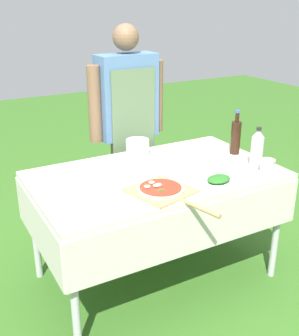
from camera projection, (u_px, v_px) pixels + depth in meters
ground_plane at (155, 275)px, 2.85m from camera, size 12.00×12.00×0.00m
prep_table at (156, 184)px, 2.60m from camera, size 1.51×0.89×0.75m
person_cook at (128, 118)px, 3.06m from camera, size 0.60×0.21×1.59m
pizza_on_peel at (163, 190)px, 2.30m from camera, size 0.38×0.59×0.05m
oil_bottle at (236, 137)px, 2.85m from camera, size 0.07×0.07×0.30m
water_bottle at (257, 149)px, 2.60m from camera, size 0.08×0.08×0.26m
herb_container at (219, 180)px, 2.42m from camera, size 0.19×0.16×0.04m
mixing_tub at (138, 148)px, 2.82m from camera, size 0.16×0.16×0.12m
plate_stack at (79, 178)px, 2.46m from camera, size 0.27×0.27×0.02m
sauce_jar at (267, 168)px, 2.54m from camera, size 0.09×0.09×0.09m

